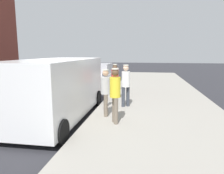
# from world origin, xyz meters

# --- Properties ---
(ground_plane) EXTENTS (80.00, 80.00, 0.00)m
(ground_plane) POSITION_xyz_m (0.00, 0.00, 0.00)
(ground_plane) COLOR #2D2D33
(sidewalk_slab) EXTENTS (5.00, 32.00, 0.15)m
(sidewalk_slab) POSITION_xyz_m (3.50, 0.00, 0.07)
(sidewalk_slab) COLOR #9E998E
(sidewalk_slab) RESTS_ON ground
(parking_meter_near) EXTENTS (0.14, 0.18, 1.52)m
(parking_meter_near) POSITION_xyz_m (1.35, 0.39, 1.18)
(parking_meter_near) COLOR gray
(parking_meter_near) RESTS_ON sidewalk_slab
(parking_meter_far) EXTENTS (0.14, 0.18, 1.52)m
(parking_meter_far) POSITION_xyz_m (1.35, 4.42, 1.18)
(parking_meter_far) COLOR gray
(parking_meter_far) RESTS_ON sidewalk_slab
(pedestrian_in_yellow) EXTENTS (0.34, 0.34, 1.76)m
(pedestrian_in_yellow) POSITION_xyz_m (2.01, -1.18, 1.17)
(pedestrian_in_yellow) COLOR #726656
(pedestrian_in_yellow) RESTS_ON sidewalk_slab
(pedestrian_in_gray) EXTENTS (0.34, 0.35, 1.66)m
(pedestrian_in_gray) POSITION_xyz_m (1.56, -0.46, 1.10)
(pedestrian_in_gray) COLOR #726656
(pedestrian_in_gray) RESTS_ON sidewalk_slab
(pedestrian_in_white) EXTENTS (0.34, 0.34, 1.74)m
(pedestrian_in_white) POSITION_xyz_m (2.13, 0.93, 1.15)
(pedestrian_in_white) COLOR #383D47
(pedestrian_in_white) RESTS_ON sidewalk_slab
(pedestrian_in_red) EXTENTS (0.34, 0.36, 1.70)m
(pedestrian_in_red) POSITION_xyz_m (1.52, 2.06, 1.12)
(pedestrian_in_red) COLOR #4C608C
(pedestrian_in_red) RESTS_ON sidewalk_slab
(parked_van) EXTENTS (2.13, 5.21, 2.15)m
(parked_van) POSITION_xyz_m (-0.15, -0.58, 1.15)
(parked_van) COLOR white
(parked_van) RESTS_ON ground
(parked_sedan_ahead) EXTENTS (1.95, 4.40, 1.65)m
(parked_sedan_ahead) POSITION_xyz_m (-0.18, 6.03, 0.75)
(parked_sedan_ahead) COLOR #BCBCC1
(parked_sedan_ahead) RESTS_ON ground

